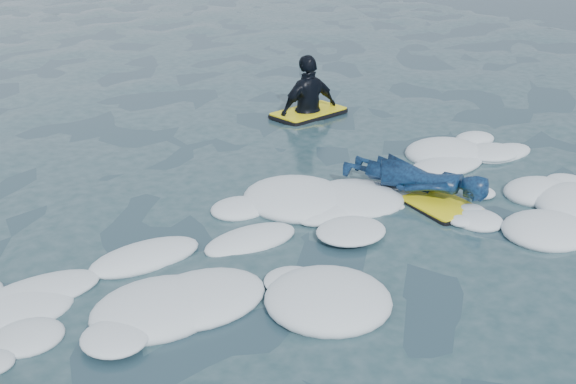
% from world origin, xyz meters
% --- Properties ---
extents(ground, '(120.00, 120.00, 0.00)m').
position_xyz_m(ground, '(0.00, 0.00, 0.00)').
color(ground, '#19313C').
rests_on(ground, ground).
extents(foam_band, '(12.00, 3.10, 0.30)m').
position_xyz_m(foam_band, '(0.00, 1.03, 0.00)').
color(foam_band, white).
rests_on(foam_band, ground).
extents(prone_woman_unit, '(1.25, 1.89, 0.46)m').
position_xyz_m(prone_woman_unit, '(2.78, 1.09, 0.24)').
color(prone_woman_unit, black).
rests_on(prone_woman_unit, ground).
extents(waiting_rider_unit, '(1.31, 0.82, 1.87)m').
position_xyz_m(waiting_rider_unit, '(3.89, 4.62, 0.08)').
color(waiting_rider_unit, black).
rests_on(waiting_rider_unit, ground).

